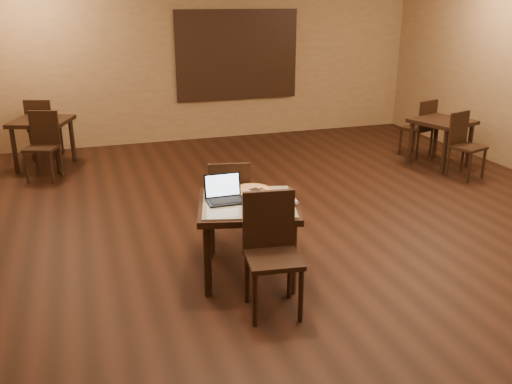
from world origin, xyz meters
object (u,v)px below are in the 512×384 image
object	(u,v)px
other_table_b	(42,128)
chair_main_far	(229,200)
tiled_table	(248,212)
other_table_a_chair_far	(422,125)
other_table_a	(442,128)
other_table_b_chair_far	(42,125)
laptop	(224,194)
pizza_pan	(252,191)
chair_main_near	(271,245)
other_table_a_chair_near	(463,141)
other_table_b_chair_near	(43,141)

from	to	relation	value
other_table_b	chair_main_far	bearing A→B (deg)	-42.92
tiled_table	other_table_a_chair_far	distance (m)	5.10
chair_main_far	other_table_a	xyz separation A→B (m)	(4.03, 1.93, 0.07)
other_table_b	other_table_b_chair_far	xyz separation A→B (m)	(-0.03, 0.59, -0.08)
other_table_b_chair_far	laptop	bearing A→B (deg)	130.06
pizza_pan	other_table_a_chair_far	xyz separation A→B (m)	(3.91, 2.88, -0.22)
other_table_a_chair_far	other_table_b_chair_far	world-z (taller)	other_table_b_chair_far
chair_main_near	other_table_a_chair_near	xyz separation A→B (m)	(3.97, 2.59, -0.03)
laptop	other_table_b_chair_near	world-z (taller)	laptop
tiled_table	chair_main_near	bearing A→B (deg)	-74.25
other_table_b	tiled_table	bearing A→B (deg)	-46.07
other_table_a_chair_far	other_table_b_chair_far	size ratio (longest dim) A/B	0.97
laptop	other_table_a	size ratio (longest dim) A/B	0.35
laptop	other_table_a_chair_far	size ratio (longest dim) A/B	0.36
other_table_b_chair_near	laptop	bearing A→B (deg)	-45.04
chair_main_near	pizza_pan	bearing A→B (deg)	90.28
tiled_table	chair_main_far	xyz separation A→B (m)	(-0.02, 0.61, -0.10)
pizza_pan	other_table_a	distance (m)	4.52
other_table_a_chair_near	other_table_b_chair_far	size ratio (longest dim) A/B	0.97
chair_main_far	other_table_a_chair_far	world-z (taller)	chair_main_far
chair_main_far	other_table_a	distance (m)	4.47
chair_main_near	other_table_b_chair_far	bearing A→B (deg)	117.39
other_table_a	other_table_b_chair_near	xyz separation A→B (m)	(-5.97, 1.30, -0.06)
other_table_a_chair_far	other_table_b_chair_near	world-z (taller)	other_table_b_chair_near
other_table_a_chair_near	other_table_b	bearing A→B (deg)	140.07
laptop	other_table_b_chair_far	world-z (taller)	laptop
tiled_table	other_table_a_chair_near	size ratio (longest dim) A/B	1.15
pizza_pan	other_table_b	world-z (taller)	other_table_b
chair_main_near	tiled_table	bearing A→B (deg)	98.64
other_table_a	other_table_a_chair_far	world-z (taller)	other_table_a_chair_far
laptop	other_table_a_chair_near	size ratio (longest dim) A/B	0.36
chair_main_far	other_table_b	bearing A→B (deg)	-51.42
other_table_b	other_table_b_chair_far	size ratio (longest dim) A/B	1.05
other_table_a	other_table_b	size ratio (longest dim) A/B	0.96
other_table_b	other_table_a_chair_near	bearing A→B (deg)	-2.61
chair_main_far	other_table_b	xyz separation A→B (m)	(-1.97, 3.82, 0.08)
pizza_pan	other_table_b	distance (m)	4.69
pizza_pan	other_table_a_chair_far	bearing A→B (deg)	36.32
pizza_pan	other_table_a_chair_near	world-z (taller)	other_table_a_chair_near
other_table_a_chair_far	other_table_b_chair_far	xyz separation A→B (m)	(-6.06, 1.90, 0.02)
other_table_a_chair_far	other_table_b	xyz separation A→B (m)	(-6.03, 1.31, 0.09)
pizza_pan	other_table_a	size ratio (longest dim) A/B	0.36
chair_main_far	pizza_pan	world-z (taller)	chair_main_far
other_table_a_chair_near	chair_main_near	bearing A→B (deg)	-164.51
chair_main_near	other_table_b	bearing A→B (deg)	119.20
pizza_pan	other_table_b_chair_near	size ratio (longest dim) A/B	0.36
other_table_a_chair_far	laptop	bearing A→B (deg)	17.83
other_table_a_chair_near	other_table_a_chair_far	world-z (taller)	same
other_table_b_chair_near	other_table_b	bearing A→B (deg)	112.61
laptop	pizza_pan	size ratio (longest dim) A/B	0.97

